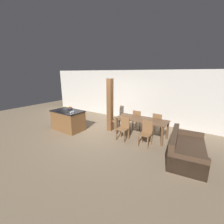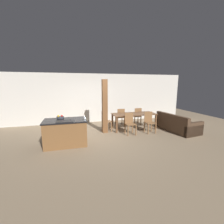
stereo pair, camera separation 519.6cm
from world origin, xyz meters
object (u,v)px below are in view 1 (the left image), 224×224
object	(u,v)px
dining_chair_near_right	(146,133)
dining_chair_head_end	(113,119)
wine_glass_near	(70,112)
wine_glass_far	(73,111)
kitchen_island	(68,120)
dining_chair_far_right	(158,123)
dining_table	(141,121)
couch	(186,150)
wine_glass_middle	(72,112)
dining_chair_near_left	(123,128)
fruit_bowl	(70,108)
dining_chair_far_left	(138,119)
timber_post	(110,105)

from	to	relation	value
dining_chair_near_right	dining_chair_head_end	distance (m)	1.98
wine_glass_near	wine_glass_far	size ratio (longest dim) A/B	1.00
dining_chair_near_right	kitchen_island	bearing A→B (deg)	-171.69
wine_glass_far	dining_chair_far_right	size ratio (longest dim) A/B	0.16
dining_table	kitchen_island	bearing A→B (deg)	-159.20
wine_glass_far	couch	xyz separation A→B (m)	(4.24, 0.59, -0.74)
wine_glass_middle	dining_chair_near_left	distance (m)	2.20
wine_glass_far	dining_chair_far_right	xyz separation A→B (m)	(2.90, 2.04, -0.54)
dining_chair_head_end	couch	size ratio (longest dim) A/B	0.46
wine_glass_middle	fruit_bowl	bearing A→B (deg)	144.77
dining_chair_far_left	couch	xyz separation A→B (m)	(2.27, -1.45, -0.20)
wine_glass_near	dining_chair_near_left	world-z (taller)	wine_glass_near
fruit_bowl	dining_chair_far_left	xyz separation A→B (m)	(2.79, 1.54, -0.47)
dining_table	timber_post	size ratio (longest dim) A/B	0.89
fruit_bowl	dining_chair_near_right	bearing A→B (deg)	3.58
dining_chair_far_left	dining_chair_far_right	distance (m)	0.93
dining_chair_head_end	timber_post	distance (m)	0.70
kitchen_island	dining_table	xyz separation A→B (m)	(3.08, 1.17, 0.20)
wine_glass_middle	couch	world-z (taller)	wine_glass_middle
wine_glass_far	wine_glass_near	bearing A→B (deg)	-90.00
wine_glass_middle	wine_glass_far	xyz separation A→B (m)	(0.00, 0.08, 0.00)
dining_chair_near_left	dining_chair_far_left	bearing A→B (deg)	90.00
dining_table	dining_chair_near_right	distance (m)	0.82
couch	timber_post	xyz separation A→B (m)	(-3.26, 0.65, 0.89)
dining_chair_far_right	timber_post	bearing A→B (deg)	22.71
dining_chair_near_left	dining_chair_far_left	distance (m)	1.30
wine_glass_middle	wine_glass_far	size ratio (longest dim) A/B	1.00
kitchen_island	wine_glass_middle	distance (m)	0.91
wine_glass_middle	timber_post	world-z (taller)	timber_post
dining_chair_far_right	timber_post	size ratio (longest dim) A/B	0.39
kitchen_island	dining_chair_near_left	bearing A→B (deg)	11.20
dining_chair_head_end	timber_post	bearing A→B (deg)	162.53
kitchen_island	fruit_bowl	size ratio (longest dim) A/B	5.57
kitchen_island	wine_glass_middle	world-z (taller)	wine_glass_middle
dining_chair_head_end	couch	world-z (taller)	dining_chair_head_end
wine_glass_middle	wine_glass_far	bearing A→B (deg)	90.00
dining_table	dining_chair_far_right	distance (m)	0.82
fruit_bowl	couch	distance (m)	5.11
timber_post	dining_chair_near_left	bearing A→B (deg)	-27.08
kitchen_island	wine_glass_far	xyz separation A→B (m)	(0.65, -0.22, 0.57)
wine_glass_near	dining_chair_near_right	xyz separation A→B (m)	(2.90, 0.89, -0.54)
dining_chair_near_left	dining_chair_head_end	size ratio (longest dim) A/B	1.00
wine_glass_far	dining_chair_near_left	distance (m)	2.17
wine_glass_middle	dining_chair_far_right	bearing A→B (deg)	36.21
dining_chair_far_left	timber_post	world-z (taller)	timber_post
wine_glass_middle	dining_chair_far_right	size ratio (longest dim) A/B	0.16
wine_glass_near	wine_glass_far	distance (m)	0.15
dining_table	dining_chair_far_right	size ratio (longest dim) A/B	2.27
kitchen_island	wine_glass_far	bearing A→B (deg)	-18.70
dining_chair_near_left	dining_chair_near_right	world-z (taller)	same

